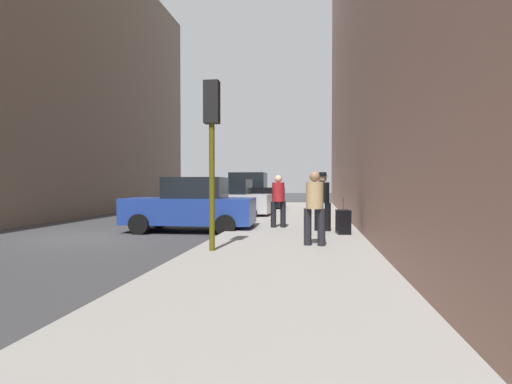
% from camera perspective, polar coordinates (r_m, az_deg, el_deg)
% --- Properties ---
extents(ground_plane, '(120.00, 120.00, 0.00)m').
position_cam_1_polar(ground_plane, '(12.98, -22.74, -5.89)').
color(ground_plane, '#38383A').
extents(sidewalk, '(4.00, 40.00, 0.15)m').
position_cam_1_polar(sidewalk, '(11.16, 4.90, -6.55)').
color(sidewalk, gray).
rests_on(sidewalk, ground_plane).
extents(parked_blue_sedan, '(4.25, 2.15, 1.79)m').
position_cam_1_polar(parked_blue_sedan, '(13.33, -9.23, -1.97)').
color(parked_blue_sedan, navy).
rests_on(parked_blue_sedan, ground_plane).
extents(parked_silver_sedan, '(4.26, 2.18, 1.79)m').
position_cam_1_polar(parked_silver_sedan, '(18.35, -4.35, -1.11)').
color(parked_silver_sedan, '#B7BABF').
rests_on(parked_silver_sedan, ground_plane).
extents(parked_black_suv, '(4.64, 2.14, 2.25)m').
position_cam_1_polar(parked_black_suv, '(23.66, -1.49, -0.16)').
color(parked_black_suv, black).
rests_on(parked_black_suv, ground_plane).
extents(fire_hydrant, '(0.42, 0.22, 0.70)m').
position_cam_1_polar(fire_hydrant, '(18.08, 1.26, -2.26)').
color(fire_hydrant, red).
rests_on(fire_hydrant, sidewalk).
extents(traffic_light, '(0.32, 0.32, 3.60)m').
position_cam_1_polar(traffic_light, '(8.61, -6.32, 9.08)').
color(traffic_light, '#514C0F').
rests_on(traffic_light, sidewalk).
extents(pedestrian_with_fedora, '(0.53, 0.48, 1.78)m').
position_cam_1_polar(pedestrian_with_fedora, '(12.26, 9.50, -0.89)').
color(pedestrian_with_fedora, black).
rests_on(pedestrian_with_fedora, sidewalk).
extents(pedestrian_in_tan_coat, '(0.52, 0.46, 1.71)m').
position_cam_1_polar(pedestrian_in_tan_coat, '(9.29, 8.37, -1.73)').
color(pedestrian_in_tan_coat, black).
rests_on(pedestrian_in_tan_coat, sidewalk).
extents(pedestrian_in_red_jacket, '(0.53, 0.50, 1.71)m').
position_cam_1_polar(pedestrian_in_red_jacket, '(13.06, 3.20, -0.90)').
color(pedestrian_in_red_jacket, black).
rests_on(pedestrian_in_red_jacket, sidewalk).
extents(pedestrian_in_jeans, '(0.51, 0.43, 1.71)m').
position_cam_1_polar(pedestrian_in_jeans, '(18.69, 9.27, -0.30)').
color(pedestrian_in_jeans, '#728CB2').
rests_on(pedestrian_in_jeans, sidewalk).
extents(rolling_suitcase, '(0.42, 0.59, 1.04)m').
position_cam_1_polar(rolling_suitcase, '(11.67, 12.35, -4.18)').
color(rolling_suitcase, black).
rests_on(rolling_suitcase, sidewalk).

